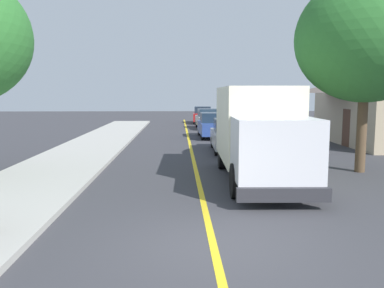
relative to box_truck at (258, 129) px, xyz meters
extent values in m
plane|color=#38383D|center=(-2.07, -6.28, -1.77)|extent=(120.00, 120.00, 0.00)
cube|color=#ADAAA3|center=(-7.47, -2.28, -1.69)|extent=(3.60, 60.00, 0.15)
cube|color=gold|center=(-2.07, 3.72, -1.76)|extent=(0.16, 56.00, 0.01)
cube|color=#F2EDCC|center=(0.02, 0.73, 0.13)|extent=(2.51, 5.05, 2.60)
cube|color=silver|center=(-0.06, -2.77, -0.32)|extent=(2.33, 2.05, 1.70)
cube|color=#1E2D3D|center=(-0.08, -3.66, 0.06)|extent=(2.04, 0.13, 0.75)
cube|color=#2D2D33|center=(-0.09, -3.84, -1.35)|extent=(2.40, 0.25, 0.36)
cylinder|color=black|center=(0.99, -2.59, -1.27)|extent=(0.32, 1.01, 1.00)
cylinder|color=black|center=(-1.11, -2.54, -1.27)|extent=(0.32, 1.01, 1.00)
cylinder|color=black|center=(1.10, 1.96, -1.27)|extent=(0.32, 1.01, 1.00)
cylinder|color=black|center=(-1.00, 2.01, -1.27)|extent=(0.32, 1.01, 1.00)
cube|color=#B7B7BC|center=(-0.08, 6.77, -1.12)|extent=(1.89, 4.44, 0.76)
cube|color=#1E2D3D|center=(-0.07, 6.92, -0.42)|extent=(1.62, 1.83, 0.64)
cylinder|color=black|center=(0.68, 5.35, -1.45)|extent=(0.23, 0.64, 0.64)
cylinder|color=black|center=(-0.90, 5.38, -1.45)|extent=(0.23, 0.64, 0.64)
cylinder|color=black|center=(0.74, 8.16, -1.45)|extent=(0.23, 0.64, 0.64)
cylinder|color=black|center=(-0.84, 8.20, -1.45)|extent=(0.23, 0.64, 0.64)
cube|color=#2D4793|center=(-0.41, 13.34, -1.12)|extent=(1.89, 4.44, 0.76)
cube|color=#1E2D3D|center=(-0.42, 13.49, -0.42)|extent=(1.62, 1.83, 0.64)
cylinder|color=black|center=(0.41, 11.94, -1.45)|extent=(0.23, 0.64, 0.64)
cylinder|color=black|center=(-1.17, 11.91, -1.45)|extent=(0.23, 0.64, 0.64)
cylinder|color=black|center=(0.35, 14.76, -1.45)|extent=(0.23, 0.64, 0.64)
cylinder|color=black|center=(-1.23, 14.73, -1.45)|extent=(0.23, 0.64, 0.64)
cube|color=silver|center=(-0.22, 20.21, -1.12)|extent=(2.01, 4.48, 0.76)
cube|color=#1E2D3D|center=(-0.23, 20.36, -0.42)|extent=(1.67, 1.87, 0.64)
cylinder|color=black|center=(0.63, 18.84, -1.45)|extent=(0.25, 0.65, 0.64)
cylinder|color=black|center=(-0.95, 18.76, -1.45)|extent=(0.25, 0.65, 0.64)
cylinder|color=black|center=(0.50, 21.65, -1.45)|extent=(0.25, 0.65, 0.64)
cylinder|color=black|center=(-1.08, 21.58, -1.45)|extent=(0.25, 0.65, 0.64)
cube|color=maroon|center=(-0.32, 26.39, -1.12)|extent=(2.01, 4.48, 0.76)
cube|color=#1E2D3D|center=(-0.31, 26.54, -0.42)|extent=(1.67, 1.88, 0.64)
cylinder|color=black|center=(0.40, 24.94, -1.45)|extent=(0.25, 0.65, 0.64)
cylinder|color=black|center=(-1.17, 25.02, -1.45)|extent=(0.25, 0.65, 0.64)
cylinder|color=black|center=(0.54, 27.75, -1.45)|extent=(0.25, 0.65, 0.64)
cylinder|color=black|center=(-1.04, 27.83, -1.45)|extent=(0.25, 0.65, 0.64)
cylinder|color=gray|center=(2.68, 4.34, -0.67)|extent=(0.08, 0.08, 2.20)
cylinder|color=red|center=(2.68, 4.37, 0.48)|extent=(0.76, 0.03, 0.76)
cylinder|color=white|center=(2.68, 4.39, 0.48)|extent=(0.80, 0.02, 0.80)
cube|color=brown|center=(6.73, 8.49, -0.72)|extent=(0.10, 1.00, 2.10)
cylinder|color=brown|center=(4.17, 1.15, -0.39)|extent=(0.38, 0.38, 2.76)
ellipsoid|color=#2D702D|center=(4.17, 1.15, 3.20)|extent=(5.18, 5.18, 4.66)
camera|label=1|loc=(-2.75, -13.69, 1.21)|focal=37.57mm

